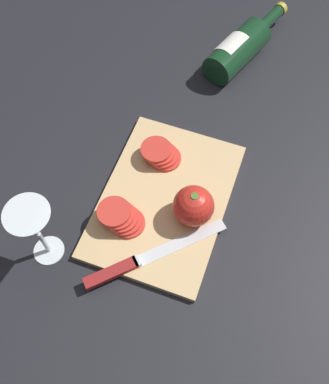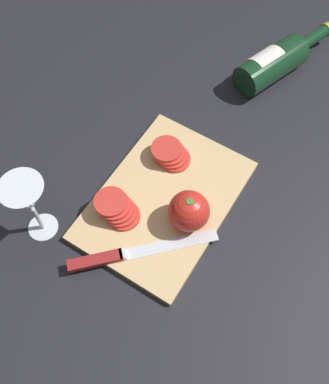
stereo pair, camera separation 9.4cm
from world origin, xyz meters
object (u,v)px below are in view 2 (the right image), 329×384
object	(u,v)px
wine_glass	(27,200)
tomato_slice_stack_near	(171,154)
whole_tomato	(189,211)
wine_bottle	(274,63)
knife	(113,257)
tomato_slice_stack_far	(117,209)

from	to	relation	value
wine_glass	tomato_slice_stack_near	distance (m)	0.33
whole_tomato	tomato_slice_stack_near	size ratio (longest dim) A/B	0.94
wine_bottle	whole_tomato	world-z (taller)	whole_tomato
wine_bottle	knife	size ratio (longest dim) A/B	1.29
knife	tomato_slice_stack_far	size ratio (longest dim) A/B	2.38
whole_tomato	tomato_slice_stack_far	bearing A→B (deg)	115.73
wine_bottle	wine_glass	size ratio (longest dim) A/B	1.74
wine_bottle	wine_glass	xyz separation A→B (m)	(-0.65, 0.22, 0.09)
wine_glass	tomato_slice_stack_near	world-z (taller)	wine_glass
knife	tomato_slice_stack_far	xyz separation A→B (m)	(0.09, 0.05, 0.01)
knife	tomato_slice_stack_near	xyz separation A→B (m)	(0.27, 0.03, 0.01)
whole_tomato	knife	distance (m)	0.18
whole_tomato	wine_glass	bearing A→B (deg)	123.87
knife	tomato_slice_stack_far	distance (m)	0.10
knife	tomato_slice_stack_near	distance (m)	0.27
whole_tomato	knife	bearing A→B (deg)	150.70
wine_bottle	knife	xyz separation A→B (m)	(-0.63, 0.05, -0.02)
tomato_slice_stack_near	tomato_slice_stack_far	distance (m)	0.18
wine_glass	whole_tomato	distance (m)	0.32
wine_glass	tomato_slice_stack_far	size ratio (longest dim) A/B	1.76
wine_bottle	tomato_slice_stack_near	xyz separation A→B (m)	(-0.36, 0.08, -0.01)
tomato_slice_stack_far	wine_bottle	bearing A→B (deg)	-10.71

